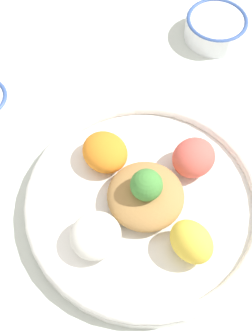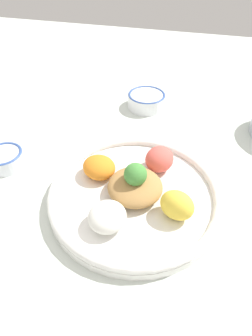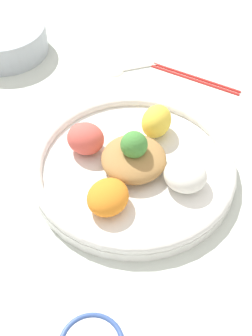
# 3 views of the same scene
# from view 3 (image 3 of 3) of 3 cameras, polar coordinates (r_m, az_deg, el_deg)

# --- Properties ---
(ground_plane) EXTENTS (2.40, 2.40, 0.00)m
(ground_plane) POSITION_cam_3_polar(r_m,az_deg,el_deg) (0.85, 2.34, -2.49)
(ground_plane) COLOR silver
(salad_platter) EXTENTS (0.37, 0.37, 0.10)m
(salad_platter) POSITION_cam_3_polar(r_m,az_deg,el_deg) (0.85, 0.94, 0.35)
(salad_platter) COLOR white
(salad_platter) RESTS_ON ground_plane
(side_serving_bowl) EXTENTS (0.20, 0.20, 0.07)m
(side_serving_bowl) POSITION_cam_3_polar(r_m,az_deg,el_deg) (1.18, -14.73, 15.15)
(side_serving_bowl) COLOR #A8B2BC
(side_serving_bowl) RESTS_ON ground_plane
(chopsticks_pair_near) EXTENTS (0.10, 0.20, 0.01)m
(chopsticks_pair_near) POSITION_cam_3_polar(r_m,az_deg,el_deg) (1.08, 8.42, 10.82)
(chopsticks_pair_near) COLOR red
(chopsticks_pair_near) RESTS_ON ground_plane
(serving_spoon_main) EXTENTS (0.07, 0.13, 0.01)m
(serving_spoon_main) POSITION_cam_3_polar(r_m,az_deg,el_deg) (1.10, -0.29, 11.97)
(serving_spoon_main) COLOR beige
(serving_spoon_main) RESTS_ON ground_plane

